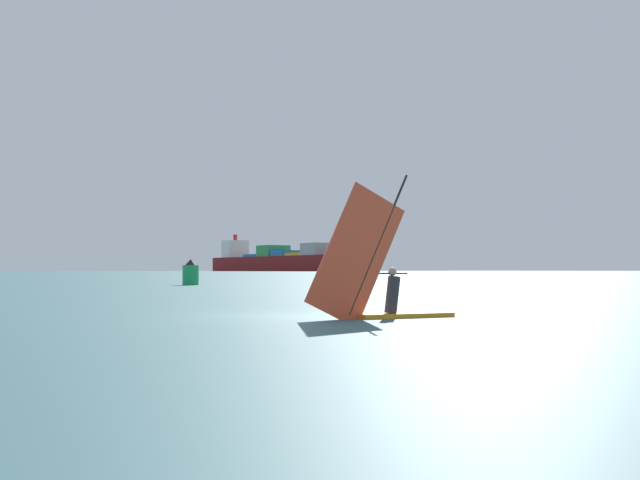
# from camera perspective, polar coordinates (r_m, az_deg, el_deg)

# --- Properties ---
(ground_plane) EXTENTS (4000.00, 4000.00, 0.00)m
(ground_plane) POSITION_cam_1_polar(r_m,az_deg,el_deg) (22.19, -1.95, -5.32)
(ground_plane) COLOR #386066
(windsurfer) EXTENTS (3.88, 2.40, 3.97)m
(windsurfer) POSITION_cam_1_polar(r_m,az_deg,el_deg) (21.01, 4.30, -3.11)
(windsurfer) COLOR orange
(windsurfer) RESTS_ON ground_plane
(cargo_ship) EXTENTS (144.68, 190.56, 37.03)m
(cargo_ship) POSITION_cam_1_polar(r_m,az_deg,el_deg) (758.34, -3.22, -1.45)
(cargo_ship) COLOR maroon
(cargo_ship) RESTS_ON ground_plane
(distant_headland) EXTENTS (701.74, 558.32, 32.04)m
(distant_headland) POSITION_cam_1_polar(r_m,az_deg,el_deg) (1409.30, 12.08, -1.45)
(distant_headland) COLOR #4C564C
(distant_headland) RESTS_ON ground_plane
(channel_buoy) EXTENTS (1.33, 1.33, 2.13)m
(channel_buoy) POSITION_cam_1_polar(r_m,az_deg,el_deg) (67.77, -9.04, -2.32)
(channel_buoy) COLOR #19994C
(channel_buoy) RESTS_ON ground_plane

